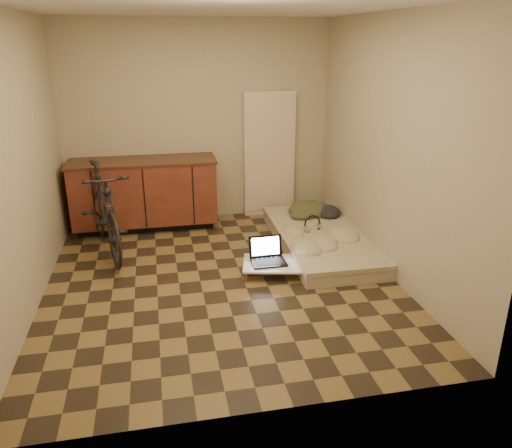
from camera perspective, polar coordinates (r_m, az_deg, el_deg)
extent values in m
cube|color=brown|center=(5.22, -3.97, -6.30)|extent=(3.50, 4.00, 0.00)
cube|color=silver|center=(4.67, -4.82, 23.52)|extent=(3.50, 4.00, 0.00)
cube|color=#BAAD8F|center=(6.73, -6.63, 11.40)|extent=(3.50, 0.00, 2.60)
cube|color=#BAAD8F|center=(2.88, 0.86, -0.80)|extent=(3.50, 0.00, 2.60)
cube|color=#BAAD8F|center=(4.88, -25.29, 6.13)|extent=(0.00, 4.00, 2.60)
cube|color=#BAAD8F|center=(5.28, 15.02, 8.36)|extent=(0.00, 4.00, 2.60)
cube|color=black|center=(6.77, -12.32, 0.15)|extent=(1.70, 0.48, 0.10)
cube|color=#5A2419|center=(6.59, -12.61, 3.62)|extent=(1.80, 0.60, 0.78)
cube|color=#452819|center=(6.49, -12.88, 7.04)|extent=(1.84, 0.62, 0.03)
cube|color=beige|center=(6.90, 1.51, 7.95)|extent=(0.70, 0.10, 1.70)
imported|color=black|center=(5.93, -17.03, 2.08)|extent=(0.93, 1.82, 1.13)
cube|color=#BEAD98|center=(6.03, 7.50, -1.93)|extent=(1.01, 2.10, 0.13)
cube|color=beige|center=(6.00, 7.54, -1.13)|extent=(1.03, 2.12, 0.05)
cube|color=brown|center=(5.14, -1.19, -6.09)|extent=(0.05, 0.05, 0.10)
cube|color=brown|center=(5.50, -1.03, -4.18)|extent=(0.05, 0.05, 0.10)
cube|color=brown|center=(5.15, 6.29, -6.12)|extent=(0.05, 0.05, 0.10)
cube|color=brown|center=(5.52, 5.93, -4.22)|extent=(0.05, 0.05, 0.10)
cube|color=white|center=(5.29, 2.51, -4.54)|extent=(0.81, 0.62, 0.02)
cube|color=black|center=(5.27, 1.46, -4.41)|extent=(0.36, 0.26, 0.02)
cube|color=black|center=(5.36, 1.08, -2.53)|extent=(0.36, 0.07, 0.23)
cube|color=white|center=(5.36, 1.08, -2.53)|extent=(0.30, 0.06, 0.19)
ellipsoid|color=white|center=(5.31, 5.22, -4.23)|extent=(0.06, 0.09, 0.03)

